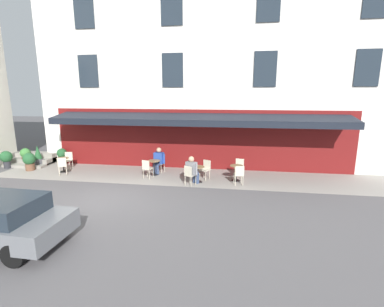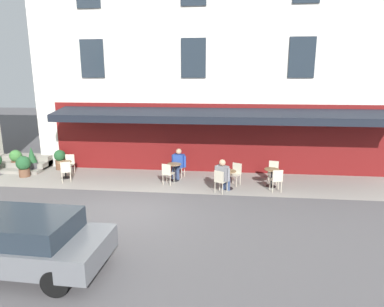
# 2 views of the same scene
# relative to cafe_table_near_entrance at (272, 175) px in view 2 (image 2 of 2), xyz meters

# --- Properties ---
(ground_plane) EXTENTS (70.00, 70.00, 0.00)m
(ground_plane) POSITION_rel_cafe_table_near_entrance_xyz_m (5.08, 3.01, -0.49)
(ground_plane) COLOR #565456
(sidewalk_cafe_terrace) EXTENTS (20.50, 3.20, 0.01)m
(sidewalk_cafe_terrace) POSITION_rel_cafe_table_near_entrance_xyz_m (1.83, -0.39, -0.49)
(sidewalk_cafe_terrace) COLOR gray
(sidewalk_cafe_terrace) RESTS_ON ground_plane
(cafe_building_facade) EXTENTS (20.00, 10.70, 15.00)m
(cafe_building_facade) POSITION_rel_cafe_table_near_entrance_xyz_m (1.08, -6.47, 7.00)
(cafe_building_facade) COLOR silver
(cafe_building_facade) RESTS_ON ground_plane
(back_alley_steps) EXTENTS (2.40, 1.75, 0.60)m
(back_alley_steps) POSITION_rel_cafe_table_near_entrance_xyz_m (11.68, -1.58, -0.25)
(back_alley_steps) COLOR gray
(back_alley_steps) RESTS_ON ground_plane
(cafe_table_near_entrance) EXTENTS (0.60, 0.60, 0.75)m
(cafe_table_near_entrance) POSITION_rel_cafe_table_near_entrance_xyz_m (0.00, 0.00, 0.00)
(cafe_table_near_entrance) COLOR black
(cafe_table_near_entrance) RESTS_ON ground_plane
(cafe_chair_cream_facing_street) EXTENTS (0.47, 0.47, 0.91)m
(cafe_chair_cream_facing_street) POSITION_rel_cafe_table_near_entrance_xyz_m (-0.12, 0.62, 0.06)
(cafe_chair_cream_facing_street) COLOR beige
(cafe_chair_cream_facing_street) RESTS_ON ground_plane
(cafe_chair_cream_by_window) EXTENTS (0.48, 0.48, 0.91)m
(cafe_chair_cream_by_window) POSITION_rel_cafe_table_near_entrance_xyz_m (-0.14, -0.62, 0.06)
(cafe_chair_cream_by_window) COLOR beige
(cafe_chair_cream_by_window) RESTS_ON ground_plane
(cafe_table_mid_terrace) EXTENTS (0.60, 0.60, 0.75)m
(cafe_table_mid_terrace) POSITION_rel_cafe_table_near_entrance_xyz_m (1.75, 0.46, 0.00)
(cafe_table_mid_terrace) COLOR black
(cafe_table_mid_terrace) RESTS_ON ground_plane
(cafe_chair_cream_near_door) EXTENTS (0.55, 0.55, 0.91)m
(cafe_chair_cream_near_door) POSITION_rel_cafe_table_near_entrance_xyz_m (2.06, 1.01, 0.06)
(cafe_chair_cream_near_door) COLOR beige
(cafe_chair_cream_near_door) RESTS_ON ground_plane
(cafe_chair_cream_corner_left) EXTENTS (0.54, 0.54, 0.91)m
(cafe_chair_cream_corner_left) POSITION_rel_cafe_table_near_entrance_xyz_m (1.44, -0.09, 0.06)
(cafe_chair_cream_corner_left) COLOR beige
(cafe_chair_cream_corner_left) RESTS_ON ground_plane
(cafe_table_streetside) EXTENTS (0.60, 0.60, 0.75)m
(cafe_table_streetside) POSITION_rel_cafe_table_near_entrance_xyz_m (4.07, -0.37, 0.00)
(cafe_table_streetside) COLOR black
(cafe_table_streetside) RESTS_ON ground_plane
(cafe_chair_cream_corner_right) EXTENTS (0.50, 0.50, 0.91)m
(cafe_chair_cream_corner_right) POSITION_rel_cafe_table_near_entrance_xyz_m (4.25, 0.23, 0.06)
(cafe_chair_cream_corner_right) COLOR beige
(cafe_chair_cream_corner_right) RESTS_ON ground_plane
(cafe_chair_cream_under_awning) EXTENTS (0.49, 0.49, 0.91)m
(cafe_chair_cream_under_awning) POSITION_rel_cafe_table_near_entrance_xyz_m (3.90, -0.98, 0.06)
(cafe_chair_cream_under_awning) COLOR beige
(cafe_chair_cream_under_awning) RESTS_ON ground_plane
(cafe_table_far_end) EXTENTS (0.60, 0.60, 0.75)m
(cafe_table_far_end) POSITION_rel_cafe_table_near_entrance_xyz_m (8.93, -0.19, 0.00)
(cafe_table_far_end) COLOR black
(cafe_table_far_end) RESTS_ON ground_plane
(cafe_chair_cream_back_row) EXTENTS (0.55, 0.55, 0.91)m
(cafe_chair_cream_back_row) POSITION_rel_cafe_table_near_entrance_xyz_m (8.61, 0.35, 0.06)
(cafe_chair_cream_back_row) COLOR beige
(cafe_chair_cream_back_row) RESTS_ON ground_plane
(cafe_chair_cream_kerbside) EXTENTS (0.45, 0.45, 0.91)m
(cafe_chair_cream_kerbside) POSITION_rel_cafe_table_near_entrance_xyz_m (9.02, -0.82, 0.06)
(cafe_chair_cream_kerbside) COLOR beige
(cafe_chair_cream_kerbside) RESTS_ON ground_plane
(seated_patron_in_blue) EXTENTS (0.66, 0.62, 1.32)m
(seated_patron_in_blue) POSITION_rel_cafe_table_near_entrance_xyz_m (3.96, -0.77, 0.21)
(seated_patron_in_blue) COLOR navy
(seated_patron_in_blue) RESTS_ON ground_plane
(seated_companion_in_grey) EXTENTS (0.62, 0.65, 1.32)m
(seated_companion_in_grey) POSITION_rel_cafe_table_near_entrance_xyz_m (1.96, 0.82, 0.21)
(seated_companion_in_grey) COLOR navy
(seated_companion_in_grey) RESTS_ON ground_plane
(potted_plant_by_steps) EXTENTS (0.57, 0.57, 0.95)m
(potted_plant_by_steps) POSITION_rel_cafe_table_near_entrance_xyz_m (11.98, -1.31, 0.02)
(potted_plant_by_steps) COLOR brown
(potted_plant_by_steps) RESTS_ON ground_plane
(potted_plant_under_sign) EXTENTS (0.63, 0.63, 0.95)m
(potted_plant_under_sign) POSITION_rel_cafe_table_near_entrance_xyz_m (10.88, -0.21, 0.03)
(potted_plant_under_sign) COLOR brown
(potted_plant_under_sign) RESTS_ON ground_plane
(potted_plant_entrance_left) EXTENTS (0.45, 0.45, 1.19)m
(potted_plant_entrance_left) POSITION_rel_cafe_table_near_entrance_xyz_m (10.98, -1.03, 0.09)
(potted_plant_entrance_left) COLOR #4C4C51
(potted_plant_entrance_left) RESTS_ON ground_plane
(potted_plant_entrance_right) EXTENTS (0.54, 0.54, 0.95)m
(potted_plant_entrance_right) POSITION_rel_cafe_table_near_entrance_xyz_m (9.87, -1.57, 0.02)
(potted_plant_entrance_right) COLOR brown
(potted_plant_entrance_right) RESTS_ON ground_plane
(parked_car_grey) EXTENTS (4.35, 1.92, 1.33)m
(parked_car_grey) POSITION_rel_cafe_table_near_entrance_xyz_m (6.59, 6.70, 0.22)
(parked_car_grey) COLOR slate
(parked_car_grey) RESTS_ON ground_plane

